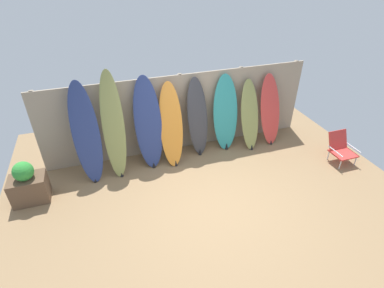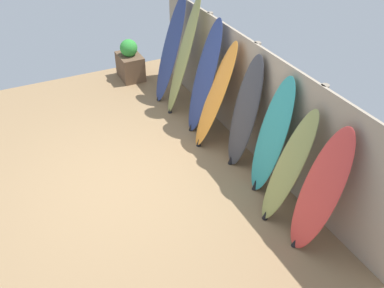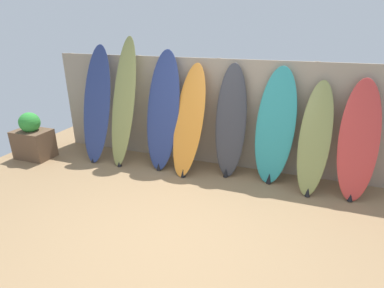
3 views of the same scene
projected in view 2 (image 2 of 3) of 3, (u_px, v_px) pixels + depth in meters
name	position (u px, v px, depth m)	size (l,w,h in m)	color
ground	(132.00, 180.00, 6.37)	(7.68, 7.68, 0.00)	#8E704C
fence_back	(251.00, 98.00, 6.56)	(6.08, 0.11, 1.80)	gray
surfboard_navy_0	(170.00, 50.00, 7.86)	(0.56, 0.69, 1.99)	navy
surfboard_olive_1	(183.00, 57.00, 7.44)	(0.50, 0.72, 2.13)	olive
surfboard_navy_2	(204.00, 78.00, 6.99)	(0.58, 0.59, 1.94)	navy
surfboard_orange_3	(215.00, 97.00, 6.69)	(0.57, 0.72, 1.74)	orange
surfboard_charcoal_4	(245.00, 113.00, 6.26)	(0.53, 0.51, 1.76)	#38383D
surfboard_teal_5	(271.00, 138.00, 5.77)	(0.61, 0.49, 1.75)	teal
surfboard_olive_6	(288.00, 168.00, 5.36)	(0.47, 0.65, 1.58)	olive
surfboard_red_7	(320.00, 192.00, 4.95)	(0.54, 0.58, 1.64)	#D13D38
planter_box	(130.00, 62.00, 8.91)	(0.64, 0.45, 0.85)	brown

